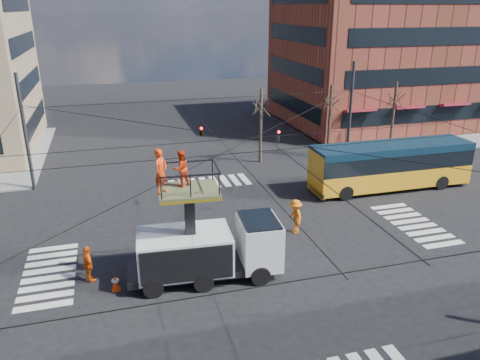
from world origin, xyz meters
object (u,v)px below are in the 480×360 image
Objects in this scene: city_bus at (391,165)px; worker_ground at (88,264)px; traffic_cone at (115,283)px; utility_truck at (208,237)px; flagger at (295,217)px.

worker_ground is at bearing -161.04° from city_bus.
utility_truck is at bearing -0.48° from traffic_cone.
utility_truck reaches higher than worker_ground.
traffic_cone is at bearing -72.85° from flagger.
worker_ground is at bearing -79.78° from flagger.
flagger is at bearing -98.15° from worker_ground.
worker_ground is (-1.12, 1.06, 0.53)m from traffic_cone.
flagger is (9.86, 3.09, 0.61)m from traffic_cone.
utility_truck is at bearing -120.17° from worker_ground.
flagger is at bearing 17.40° from traffic_cone.
city_bus is 5.73× the size of flagger.
traffic_cone is (-18.77, -7.70, -1.35)m from city_bus.
traffic_cone is (-4.25, 0.04, -1.68)m from utility_truck.
flagger is (10.97, 2.03, 0.09)m from worker_ground.
utility_truck is 5.60m from worker_ground.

